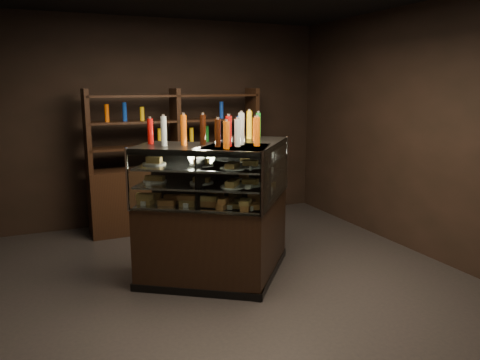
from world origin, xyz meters
The scene contains 7 objects.
ground centered at (0.00, 0.00, 0.00)m, with size 5.00×5.00×0.00m, color black.
room_shell centered at (0.00, 0.00, 1.94)m, with size 5.02×5.02×3.01m.
display_case centered at (0.00, 0.00, 0.49)m, with size 1.95×1.46×1.46m.
food_display centered at (0.00, -0.01, 1.08)m, with size 1.55×1.05×0.45m.
bottles_top centered at (0.00, 0.00, 1.59)m, with size 1.38×0.91×0.30m.
potted_conifer centered at (0.82, 0.97, 0.40)m, with size 0.33×0.33×0.70m.
back_shelving centered at (0.07, 2.05, 0.61)m, with size 2.49×0.48×2.00m.
Camera 1 is at (-1.73, -4.42, 2.04)m, focal length 35.00 mm.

